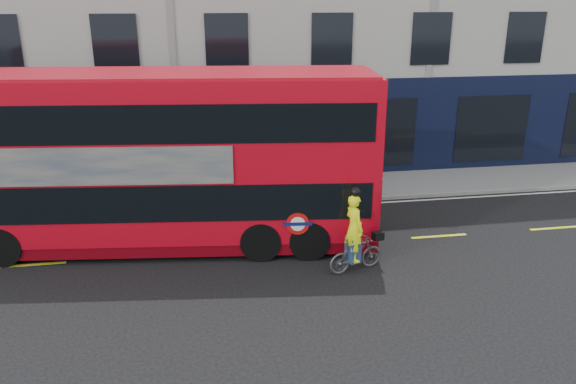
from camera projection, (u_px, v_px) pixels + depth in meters
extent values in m
plane|color=black|center=(177.00, 279.00, 14.84)|extent=(120.00, 120.00, 0.00)
cube|color=gray|center=(181.00, 196.00, 20.87)|extent=(60.00, 3.00, 0.12)
cube|color=gray|center=(180.00, 210.00, 19.47)|extent=(60.00, 0.12, 0.13)
cube|color=black|center=(178.00, 136.00, 21.61)|extent=(50.00, 0.08, 4.00)
cube|color=silver|center=(180.00, 214.00, 19.22)|extent=(58.00, 0.10, 0.01)
cube|color=red|center=(155.00, 154.00, 16.09)|extent=(12.86, 4.30, 4.53)
cube|color=#5F030B|center=(162.00, 232.00, 16.89)|extent=(12.85, 4.25, 0.34)
cube|color=black|center=(158.00, 187.00, 16.42)|extent=(12.36, 4.28, 1.03)
cube|color=black|center=(152.00, 114.00, 15.70)|extent=(12.36, 4.28, 1.03)
cube|color=maroon|center=(149.00, 74.00, 15.34)|extent=(12.60, 4.16, 0.09)
cube|color=black|center=(372.00, 184.00, 16.71)|extent=(0.34, 2.57, 1.03)
cube|color=black|center=(376.00, 112.00, 15.99)|extent=(0.34, 2.57, 1.03)
cube|color=gray|center=(101.00, 167.00, 14.63)|extent=(6.84, 0.83, 1.03)
cylinder|color=red|center=(298.00, 224.00, 15.43)|extent=(0.64, 0.09, 0.64)
cylinder|color=white|center=(298.00, 224.00, 15.43)|extent=(0.41, 0.07, 0.41)
cube|color=#0C1459|center=(298.00, 224.00, 15.42)|extent=(0.80, 0.11, 0.10)
cylinder|color=black|center=(306.00, 223.00, 17.02)|extent=(1.48, 3.03, 1.15)
cylinder|color=black|center=(260.00, 224.00, 16.95)|extent=(1.48, 3.03, 1.15)
cylinder|color=black|center=(21.00, 228.00, 16.62)|extent=(1.48, 3.03, 1.15)
imported|color=#4F5355|center=(356.00, 254.00, 15.13)|extent=(1.69, 0.90, 0.98)
imported|color=#D9E40F|center=(354.00, 228.00, 14.83)|extent=(0.62, 0.77, 1.85)
cube|color=black|center=(378.00, 236.00, 15.28)|extent=(0.33, 0.29, 0.22)
cube|color=navy|center=(353.00, 249.00, 15.03)|extent=(0.40, 0.45, 0.70)
sphere|color=black|center=(356.00, 192.00, 14.50)|extent=(0.26, 0.26, 0.26)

